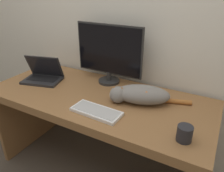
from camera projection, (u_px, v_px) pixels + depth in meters
wall_back at (124, 6)px, 1.68m from camera, size 6.40×0.06×2.60m
desk at (97, 112)px, 1.66m from camera, size 1.65×0.71×0.72m
monitor at (109, 53)px, 1.70m from camera, size 0.56×0.17×0.47m
laptop at (43, 76)px, 1.82m from camera, size 0.34×0.28×0.21m
external_keyboard at (96, 111)px, 1.38m from camera, size 0.33×0.15×0.02m
cat at (140, 94)px, 1.47m from camera, size 0.52×0.29×0.13m
coffee_mug at (185, 134)px, 1.12m from camera, size 0.08×0.08×0.09m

